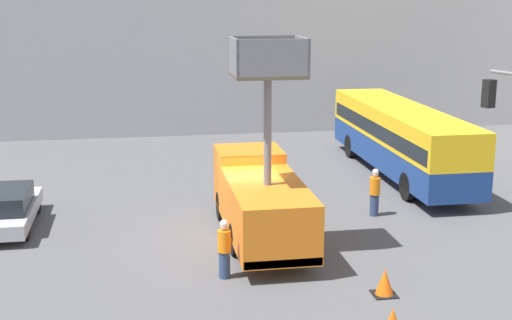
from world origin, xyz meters
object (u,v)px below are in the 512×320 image
object	(u,v)px
traffic_cone_near_truck	(385,283)
road_worker_near_truck	(224,249)
parked_car_curbside	(6,208)
road_worker_directing	(375,193)
utility_truck	(261,196)
city_bus	(400,135)

from	to	relation	value
traffic_cone_near_truck	road_worker_near_truck	bearing A→B (deg)	155.18
road_worker_near_truck	parked_car_curbside	world-z (taller)	road_worker_near_truck
road_worker_near_truck	parked_car_curbside	xyz separation A→B (m)	(-6.85, 5.62, -0.15)
road_worker_near_truck	road_worker_directing	size ratio (longest dim) A/B	0.99
utility_truck	parked_car_curbside	distance (m)	8.86
road_worker_directing	traffic_cone_near_truck	distance (m)	7.03
road_worker_directing	parked_car_curbside	bearing A→B (deg)	174.40
utility_truck	city_bus	bearing A→B (deg)	44.16
city_bus	road_worker_near_truck	xyz separation A→B (m)	(-9.08, -10.24, -0.94)
utility_truck	road_worker_near_truck	xyz separation A→B (m)	(-1.56, -2.94, -0.65)
traffic_cone_near_truck	parked_car_curbside	size ratio (longest dim) A/B	0.15
utility_truck	city_bus	world-z (taller)	utility_truck
utility_truck	road_worker_directing	size ratio (longest dim) A/B	4.09
utility_truck	city_bus	distance (m)	10.48
utility_truck	traffic_cone_near_truck	world-z (taller)	utility_truck
road_worker_near_truck	traffic_cone_near_truck	size ratio (longest dim) A/B	2.37
utility_truck	road_worker_directing	distance (m)	4.95
road_worker_near_truck	traffic_cone_near_truck	xyz separation A→B (m)	(4.09, -1.89, -0.51)
city_bus	traffic_cone_near_truck	distance (m)	13.19
city_bus	parked_car_curbside	bearing A→B (deg)	108.01
utility_truck	city_bus	size ratio (longest dim) A/B	0.59
traffic_cone_near_truck	parked_car_curbside	bearing A→B (deg)	145.53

